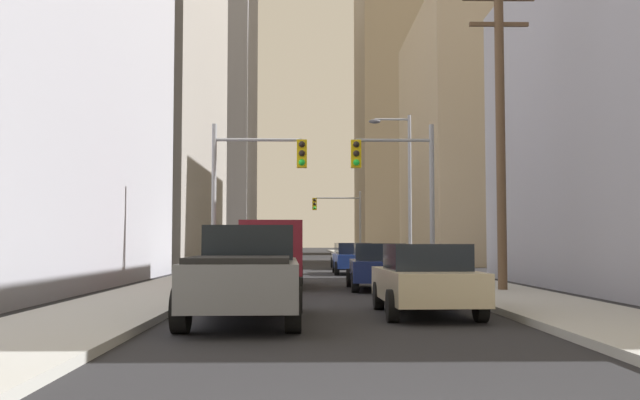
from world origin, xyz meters
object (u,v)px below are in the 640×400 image
object	(u,v)px
traffic_signal_near_right	(397,177)
sedan_navy	(379,266)
traffic_signal_near_left	(254,176)
sedan_blue	(353,258)
sedan_beige	(425,279)
cargo_van_maroon	(272,250)
pickup_truck_grey	(246,274)
traffic_signal_far_right	(339,213)
sedan_silver	(348,256)

from	to	relation	value
traffic_signal_near_right	sedan_navy	bearing A→B (deg)	-107.96
sedan_navy	traffic_signal_near_left	bearing A→B (deg)	143.23
sedan_blue	traffic_signal_near_right	size ratio (longest dim) A/B	0.71
sedan_beige	sedan_blue	bearing A→B (deg)	90.61
sedan_beige	traffic_signal_near_right	distance (m)	11.98
sedan_blue	traffic_signal_near_right	bearing A→B (deg)	-82.58
cargo_van_maroon	sedan_beige	world-z (taller)	cargo_van_maroon
pickup_truck_grey	traffic_signal_far_right	world-z (taller)	traffic_signal_far_right
sedan_navy	sedan_blue	world-z (taller)	same
sedan_silver	traffic_signal_near_right	bearing A→B (deg)	-86.55
sedan_silver	traffic_signal_near_left	size ratio (longest dim) A/B	0.70
traffic_signal_near_right	traffic_signal_far_right	bearing A→B (deg)	90.84
sedan_silver	traffic_signal_near_right	distance (m)	15.83
pickup_truck_grey	sedan_blue	size ratio (longest dim) A/B	1.29
sedan_navy	traffic_signal_far_right	bearing A→B (deg)	89.22
traffic_signal_near_left	traffic_signal_near_right	distance (m)	5.37
sedan_blue	traffic_signal_far_right	size ratio (longest dim) A/B	0.71
traffic_signal_near_right	traffic_signal_far_right	distance (m)	35.47
sedan_navy	sedan_silver	bearing A→B (deg)	89.65
sedan_beige	traffic_signal_near_left	size ratio (longest dim) A/B	0.71
traffic_signal_far_right	pickup_truck_grey	bearing A→B (deg)	-94.87
pickup_truck_grey	traffic_signal_near_left	size ratio (longest dim) A/B	0.91
cargo_van_maroon	sedan_blue	world-z (taller)	cargo_van_maroon
pickup_truck_grey	sedan_navy	distance (m)	10.02
traffic_signal_far_right	sedan_blue	bearing A→B (deg)	-91.24
sedan_beige	sedan_navy	world-z (taller)	same
sedan_navy	traffic_signal_near_left	xyz separation A→B (m)	(-4.32, 3.23, 3.26)
traffic_signal_far_right	traffic_signal_near_right	bearing A→B (deg)	-89.16
pickup_truck_grey	traffic_signal_near_right	distance (m)	13.75
cargo_van_maroon	traffic_signal_near_left	xyz separation A→B (m)	(-0.74, 1.76, 2.74)
sedan_beige	traffic_signal_far_right	xyz separation A→B (m)	(0.37, 46.97, 3.29)
sedan_navy	sedan_blue	size ratio (longest dim) A/B	1.01
sedan_beige	traffic_signal_near_left	bearing A→B (deg)	111.27
pickup_truck_grey	sedan_blue	world-z (taller)	pickup_truck_grey
sedan_beige	sedan_silver	distance (m)	26.96
sedan_blue	traffic_signal_far_right	distance (m)	27.21
cargo_van_maroon	traffic_signal_near_right	xyz separation A→B (m)	(4.62, 1.76, 2.72)
sedan_navy	traffic_signal_far_right	size ratio (longest dim) A/B	0.71
cargo_van_maroon	sedan_blue	xyz separation A→B (m)	(3.52, 10.22, -0.52)
cargo_van_maroon	traffic_signal_near_left	bearing A→B (deg)	112.88
sedan_navy	cargo_van_maroon	bearing A→B (deg)	157.70
pickup_truck_grey	sedan_beige	world-z (taller)	pickup_truck_grey
sedan_silver	sedan_beige	bearing A→B (deg)	-89.90
traffic_signal_far_right	sedan_silver	bearing A→B (deg)	-91.19
cargo_van_maroon	sedan_navy	xyz separation A→B (m)	(3.58, -1.47, -0.52)
pickup_truck_grey	sedan_beige	size ratio (longest dim) A/B	1.28
traffic_signal_near_left	traffic_signal_far_right	size ratio (longest dim) A/B	1.00
traffic_signal_near_left	sedan_silver	bearing A→B (deg)	74.00
sedan_blue	sedan_silver	size ratio (longest dim) A/B	1.00
sedan_blue	traffic_signal_near_right	world-z (taller)	traffic_signal_near_right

